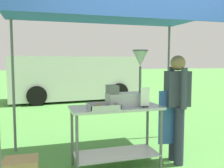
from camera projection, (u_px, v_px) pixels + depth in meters
The scene contains 8 objects.
ground_plane at pixel (74, 107), 8.28m from camera, with size 70.00×70.00×0.00m, color #519342.
stall_canopy at pixel (114, 15), 3.56m from camera, with size 3.09×2.10×2.26m.
donut_cart at pixel (116, 125), 3.61m from camera, with size 1.30×0.56×0.88m.
donut_tray at pixel (104, 107), 3.41m from camera, with size 0.41×0.33×0.07m.
donut_fryer at pixel (129, 87), 3.68m from camera, with size 0.61×0.28×0.81m.
menu_sign at pixel (145, 99), 3.52m from camera, with size 0.13×0.05×0.28m.
vendor at pixel (177, 103), 3.75m from camera, with size 0.46×0.54×1.61m.
van_white at pixel (74, 77), 9.95m from camera, with size 4.99×2.32×1.69m.
Camera 1 is at (-1.17, -2.19, 1.53)m, focal length 40.48 mm.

